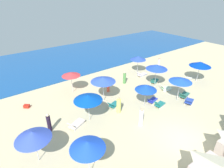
{
  "coord_description": "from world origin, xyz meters",
  "views": [
    {
      "loc": [
        -10.27,
        -4.86,
        9.89
      ],
      "look_at": [
        -0.27,
        8.4,
        1.39
      ],
      "focal_mm": 29.19,
      "sensor_mm": 36.0,
      "label": 1
    }
  ],
  "objects_px": {
    "lounge_chair_7_0": "(94,155)",
    "umbrella_3": "(71,74)",
    "lounge_chair_8_1": "(154,81)",
    "umbrella_9": "(200,64)",
    "beachgoer_2": "(141,117)",
    "lounge_chair_4_0": "(142,74)",
    "beachgoer_1": "(49,123)",
    "umbrella_8": "(157,67)",
    "cooler_box_0": "(27,106)",
    "lounge_chair_8_0": "(165,88)",
    "lounge_chair_0_0": "(189,101)",
    "lounge_chair_0_1": "(184,95)",
    "lounge_chair_9_0": "(188,79)",
    "beachgoer_3": "(159,63)",
    "umbrella_0": "(181,80)",
    "umbrella_5": "(146,87)",
    "umbrella_6": "(103,79)",
    "lounge_chair_5_1": "(159,104)",
    "lounge_chair_5_0": "(152,100)",
    "beachgoer_0": "(119,105)",
    "lounge_chair_6_0": "(114,105)",
    "umbrella_7": "(87,145)",
    "umbrella_4": "(138,58)",
    "beachgoer_5": "(108,85)",
    "umbrella_2": "(88,98)",
    "umbrella_1": "(33,135)"
  },
  "relations": [
    {
      "from": "lounge_chair_0_1",
      "to": "lounge_chair_7_0",
      "type": "distance_m",
      "value": 11.61
    },
    {
      "from": "lounge_chair_8_1",
      "to": "lounge_chair_0_0",
      "type": "bearing_deg",
      "value": 146.4
    },
    {
      "from": "umbrella_1",
      "to": "beachgoer_3",
      "type": "xyz_separation_m",
      "value": [
        18.6,
        5.75,
        -1.34
      ]
    },
    {
      "from": "umbrella_6",
      "to": "umbrella_9",
      "type": "height_order",
      "value": "umbrella_6"
    },
    {
      "from": "lounge_chair_0_0",
      "to": "lounge_chair_7_0",
      "type": "relative_size",
      "value": 1.09
    },
    {
      "from": "umbrella_9",
      "to": "cooler_box_0",
      "type": "xyz_separation_m",
      "value": [
        -18.13,
        6.62,
        -2.13
      ]
    },
    {
      "from": "lounge_chair_0_1",
      "to": "umbrella_7",
      "type": "xyz_separation_m",
      "value": [
        -12.41,
        -1.77,
        2.08
      ]
    },
    {
      "from": "beachgoer_2",
      "to": "umbrella_3",
      "type": "bearing_deg",
      "value": -160.62
    },
    {
      "from": "umbrella_0",
      "to": "lounge_chair_4_0",
      "type": "bearing_deg",
      "value": 77.52
    },
    {
      "from": "lounge_chair_7_0",
      "to": "umbrella_3",
      "type": "bearing_deg",
      "value": -18.98
    },
    {
      "from": "umbrella_0",
      "to": "beachgoer_0",
      "type": "bearing_deg",
      "value": 161.32
    },
    {
      "from": "umbrella_1",
      "to": "lounge_chair_8_1",
      "type": "xyz_separation_m",
      "value": [
        14.75,
        3.09,
        -1.9
      ]
    },
    {
      "from": "umbrella_3",
      "to": "lounge_chair_7_0",
      "type": "bearing_deg",
      "value": -107.76
    },
    {
      "from": "lounge_chair_5_1",
      "to": "beachgoer_1",
      "type": "bearing_deg",
      "value": 63.45
    },
    {
      "from": "umbrella_6",
      "to": "umbrella_8",
      "type": "relative_size",
      "value": 0.95
    },
    {
      "from": "lounge_chair_8_0",
      "to": "lounge_chair_9_0",
      "type": "height_order",
      "value": "lounge_chair_9_0"
    },
    {
      "from": "umbrella_2",
      "to": "beachgoer_0",
      "type": "relative_size",
      "value": 1.57
    },
    {
      "from": "lounge_chair_6_0",
      "to": "beachgoer_0",
      "type": "bearing_deg",
      "value": 152.89
    },
    {
      "from": "lounge_chair_4_0",
      "to": "beachgoer_2",
      "type": "bearing_deg",
      "value": 132.42
    },
    {
      "from": "lounge_chair_5_0",
      "to": "beachgoer_0",
      "type": "height_order",
      "value": "beachgoer_0"
    },
    {
      "from": "lounge_chair_9_0",
      "to": "beachgoer_5",
      "type": "distance_m",
      "value": 10.07
    },
    {
      "from": "beachgoer_1",
      "to": "beachgoer_2",
      "type": "bearing_deg",
      "value": 134.63
    },
    {
      "from": "lounge_chair_8_1",
      "to": "umbrella_9",
      "type": "xyz_separation_m",
      "value": [
        4.37,
        -2.89,
        2.05
      ]
    },
    {
      "from": "umbrella_3",
      "to": "lounge_chair_8_1",
      "type": "xyz_separation_m",
      "value": [
        8.92,
        -3.82,
        -1.92
      ]
    },
    {
      "from": "cooler_box_0",
      "to": "lounge_chair_4_0",
      "type": "bearing_deg",
      "value": 35.08
    },
    {
      "from": "beachgoer_3",
      "to": "umbrella_9",
      "type": "bearing_deg",
      "value": -54.04
    },
    {
      "from": "beachgoer_1",
      "to": "umbrella_4",
      "type": "bearing_deg",
      "value": -176.47
    },
    {
      "from": "lounge_chair_4_0",
      "to": "cooler_box_0",
      "type": "xyz_separation_m",
      "value": [
        -13.88,
        1.45,
        -0.08
      ]
    },
    {
      "from": "cooler_box_0",
      "to": "umbrella_1",
      "type": "bearing_deg",
      "value": -57.21
    },
    {
      "from": "lounge_chair_8_0",
      "to": "umbrella_9",
      "type": "height_order",
      "value": "umbrella_9"
    },
    {
      "from": "lounge_chair_8_0",
      "to": "beachgoer_1",
      "type": "distance_m",
      "value": 12.75
    },
    {
      "from": "lounge_chair_0_0",
      "to": "beachgoer_1",
      "type": "xyz_separation_m",
      "value": [
        -12.25,
        4.39,
        0.51
      ]
    },
    {
      "from": "lounge_chair_5_0",
      "to": "lounge_chair_4_0",
      "type": "bearing_deg",
      "value": -49.24
    },
    {
      "from": "umbrella_8",
      "to": "cooler_box_0",
      "type": "bearing_deg",
      "value": 161.2
    },
    {
      "from": "beachgoer_1",
      "to": "cooler_box_0",
      "type": "bearing_deg",
      "value": -95.92
    },
    {
      "from": "umbrella_9",
      "to": "beachgoer_3",
      "type": "distance_m",
      "value": 5.76
    },
    {
      "from": "umbrella_0",
      "to": "umbrella_7",
      "type": "relative_size",
      "value": 0.96
    },
    {
      "from": "umbrella_7",
      "to": "lounge_chair_7_0",
      "type": "relative_size",
      "value": 2.01
    },
    {
      "from": "umbrella_0",
      "to": "lounge_chair_9_0",
      "type": "relative_size",
      "value": 1.64
    },
    {
      "from": "lounge_chair_0_1",
      "to": "lounge_chair_8_1",
      "type": "bearing_deg",
      "value": -13.91
    },
    {
      "from": "umbrella_4",
      "to": "beachgoer_5",
      "type": "relative_size",
      "value": 1.39
    },
    {
      "from": "lounge_chair_4_0",
      "to": "lounge_chair_7_0",
      "type": "relative_size",
      "value": 1.11
    },
    {
      "from": "beachgoer_1",
      "to": "umbrella_3",
      "type": "bearing_deg",
      "value": -146.38
    },
    {
      "from": "umbrella_3",
      "to": "umbrella_9",
      "type": "distance_m",
      "value": 14.88
    },
    {
      "from": "lounge_chair_4_0",
      "to": "beachgoer_1",
      "type": "bearing_deg",
      "value": 101.13
    },
    {
      "from": "lounge_chair_9_0",
      "to": "lounge_chair_0_1",
      "type": "bearing_deg",
      "value": 96.76
    },
    {
      "from": "lounge_chair_5_1",
      "to": "lounge_chair_8_1",
      "type": "bearing_deg",
      "value": -52.89
    },
    {
      "from": "umbrella_5",
      "to": "cooler_box_0",
      "type": "height_order",
      "value": "umbrella_5"
    },
    {
      "from": "lounge_chair_7_0",
      "to": "cooler_box_0",
      "type": "distance_m",
      "value": 9.04
    },
    {
      "from": "lounge_chair_7_0",
      "to": "lounge_chair_5_1",
      "type": "bearing_deg",
      "value": -82.01
    }
  ]
}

